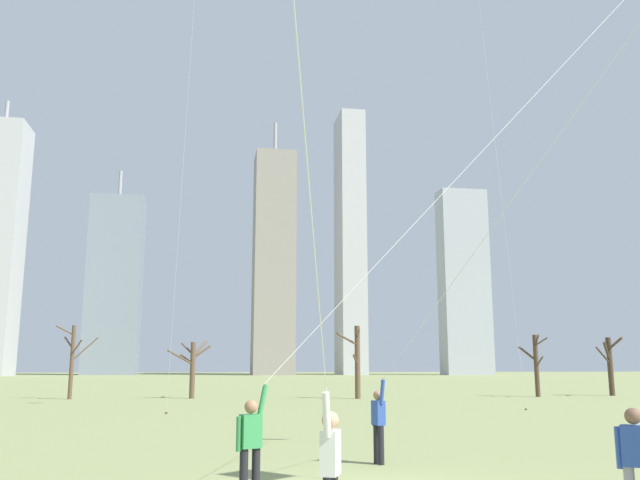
{
  "coord_description": "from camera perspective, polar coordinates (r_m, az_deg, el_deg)",
  "views": [
    {
      "loc": [
        -2.87,
        -11.34,
        2.19
      ],
      "look_at": [
        0.0,
        6.0,
        5.48
      ],
      "focal_mm": 37.57,
      "sensor_mm": 36.0,
      "label": 1
    }
  ],
  "objects": [
    {
      "name": "kite_flyer_midfield_right_white",
      "position": [
        11.93,
        2.1,
        -7.94
      ],
      "size": [
        11.75,
        2.05,
        13.57
      ],
      "color": "black",
      "rests_on": "ground"
    },
    {
      "name": "kite_flyer_far_back_green",
      "position": [
        7.16,
        0.03,
        -9.15
      ],
      "size": [
        2.81,
        9.69,
        10.34
      ],
      "color": "black",
      "rests_on": "ground"
    },
    {
      "name": "kite_flyer_midfield_left_orange",
      "position": [
        14.46,
        10.56,
        -6.94
      ],
      "size": [
        4.38,
        7.4,
        9.83
      ],
      "color": "black",
      "rests_on": "ground"
    },
    {
      "name": "bystander_watching_nearby",
      "position": [
        10.34,
        25.38,
        -16.76
      ],
      "size": [
        0.4,
        0.38,
        1.62
      ],
      "color": "gray",
      "rests_on": "ground"
    },
    {
      "name": "bare_tree_right_of_center",
      "position": [
        46.43,
        -10.81,
        -10.46
      ],
      "size": [
        2.86,
        2.1,
        3.88
      ],
      "color": "brown",
      "rests_on": "ground"
    },
    {
      "name": "bare_tree_rightmost",
      "position": [
        47.53,
        -20.35,
        -9.47
      ],
      "size": [
        2.71,
        2.27,
        4.78
      ],
      "color": "brown",
      "rests_on": "ground"
    },
    {
      "name": "bare_tree_far_right_edge",
      "position": [
        50.3,
        17.93,
        -9.94
      ],
      "size": [
        1.14,
        2.59,
        4.32
      ],
      "color": "#4C3828",
      "rests_on": "ground"
    },
    {
      "name": "bare_tree_leftmost",
      "position": [
        45.31,
        3.16,
        -10.16
      ],
      "size": [
        1.76,
        1.53,
        4.79
      ],
      "color": "brown",
      "rests_on": "ground"
    },
    {
      "name": "bare_tree_left_of_center",
      "position": [
        53.86,
        23.47,
        -9.56
      ],
      "size": [
        1.84,
        2.21,
        4.19
      ],
      "color": "#423326",
      "rests_on": "ground"
    },
    {
      "name": "skyline_mid_tower_right",
      "position": [
        154.29,
        -3.97,
        -1.86
      ],
      "size": [
        9.25,
        10.23,
        59.14
      ],
      "color": "gray",
      "rests_on": "ground"
    },
    {
      "name": "skyline_wide_slab",
      "position": [
        161.99,
        -17.1,
        -3.64
      ],
      "size": [
        11.93,
        8.74,
        47.71
      ],
      "color": "gray",
      "rests_on": "ground"
    },
    {
      "name": "skyline_slender_spire",
      "position": [
        160.83,
        2.58,
        -0.1
      ],
      "size": [
        5.83,
        10.89,
        62.94
      ],
      "color": "#B2B2B7",
      "rests_on": "ground"
    },
    {
      "name": "skyline_mid_tower_left",
      "position": [
        157.7,
        12.16,
        -3.43
      ],
      "size": [
        10.87,
        5.78,
        42.47
      ],
      "color": "#9EA3AD",
      "rests_on": "ground"
    }
  ]
}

